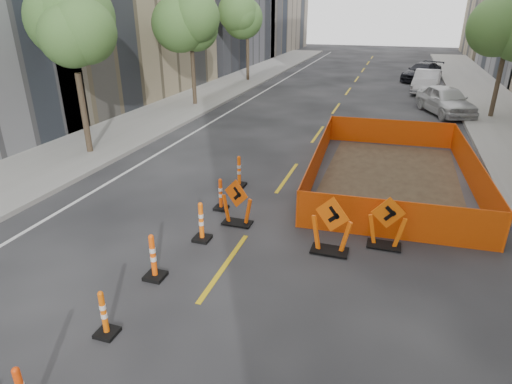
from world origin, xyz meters
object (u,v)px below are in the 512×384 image
(channelizer_6, at_px, (221,194))
(parked_car_near, at_px, (446,100))
(channelizer_7, at_px, (239,171))
(chevron_sign_left, at_px, (237,202))
(channelizer_4, at_px, (153,257))
(parked_car_far, at_px, (422,72))
(chevron_sign_right, at_px, (387,222))
(channelizer_3, at_px, (104,313))
(chevron_sign_center, at_px, (331,225))
(parked_car_mid, at_px, (426,81))
(channelizer_5, at_px, (201,222))

(channelizer_6, xyz_separation_m, parked_car_near, (7.32, 15.54, 0.30))
(channelizer_7, relative_size, chevron_sign_left, 0.79)
(channelizer_4, distance_m, parked_car_near, 20.67)
(channelizer_7, bearing_deg, chevron_sign_left, -71.07)
(channelizer_4, distance_m, parked_car_far, 32.30)
(chevron_sign_right, bearing_deg, parked_car_far, 74.13)
(channelizer_3, distance_m, chevron_sign_right, 6.83)
(chevron_sign_center, xyz_separation_m, parked_car_far, (2.92, 29.32, -0.05))
(channelizer_6, xyz_separation_m, chevron_sign_left, (0.80, -0.76, 0.19))
(channelizer_3, bearing_deg, parked_car_mid, 76.98)
(channelizer_3, bearing_deg, channelizer_6, 90.33)
(parked_car_mid, bearing_deg, channelizer_4, -97.33)
(channelizer_5, bearing_deg, channelizer_7, 95.23)
(channelizer_5, distance_m, chevron_sign_right, 4.69)
(chevron_sign_right, distance_m, parked_car_far, 28.68)
(channelizer_5, bearing_deg, parked_car_near, 67.89)
(channelizer_6, relative_size, parked_car_near, 0.21)
(channelizer_4, distance_m, chevron_sign_left, 3.14)
(parked_car_mid, bearing_deg, chevron_sign_left, -97.11)
(chevron_sign_left, relative_size, parked_car_near, 0.29)
(channelizer_3, distance_m, parked_car_near, 22.42)
(channelizer_4, bearing_deg, channelizer_5, 81.22)
(chevron_sign_center, xyz_separation_m, parked_car_mid, (3.03, 23.92, 0.01))
(channelizer_3, height_order, parked_car_far, parked_car_far)
(chevron_sign_right, height_order, parked_car_far, parked_car_far)
(channelizer_6, bearing_deg, channelizer_4, -90.77)
(channelizer_7, xyz_separation_m, chevron_sign_left, (0.91, -2.65, 0.14))
(chevron_sign_center, height_order, parked_car_mid, parked_car_mid)
(channelizer_3, height_order, channelizer_5, channelizer_5)
(channelizer_6, xyz_separation_m, parked_car_mid, (6.54, 22.46, 0.27))
(chevron_sign_right, bearing_deg, chevron_sign_left, 167.30)
(channelizer_3, bearing_deg, chevron_sign_left, 81.07)
(channelizer_5, xyz_separation_m, chevron_sign_left, (0.56, 1.13, 0.14))
(channelizer_5, relative_size, parked_car_far, 0.22)
(chevron_sign_center, xyz_separation_m, chevron_sign_right, (1.28, 0.69, -0.06))
(channelizer_5, bearing_deg, channelizer_3, -93.15)
(chevron_sign_center, xyz_separation_m, parked_car_near, (3.81, 16.99, 0.03))
(channelizer_6, relative_size, chevron_sign_left, 0.73)
(chevron_sign_right, relative_size, parked_car_near, 0.30)
(parked_car_near, height_order, parked_car_mid, parked_car_near)
(chevron_sign_left, distance_m, chevron_sign_right, 3.99)
(channelizer_5, relative_size, chevron_sign_left, 0.80)
(chevron_sign_center, relative_size, parked_car_near, 0.33)
(chevron_sign_right, bearing_deg, channelizer_3, -146.75)
(parked_car_mid, bearing_deg, channelizer_6, -99.47)
(chevron_sign_right, height_order, parked_car_mid, parked_car_mid)
(channelizer_3, height_order, channelizer_4, channelizer_4)
(channelizer_4, xyz_separation_m, chevron_sign_center, (3.56, 2.32, 0.21))
(channelizer_6, height_order, chevron_sign_right, chevron_sign_right)
(channelizer_3, xyz_separation_m, parked_car_far, (6.40, 33.53, 0.23))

